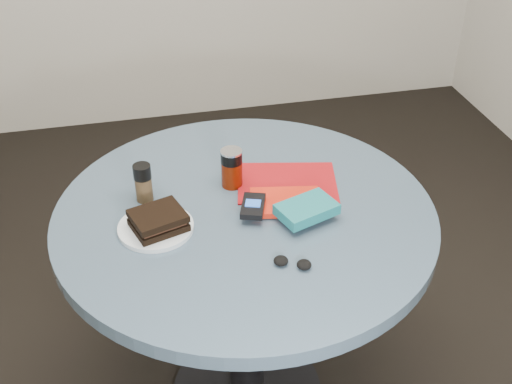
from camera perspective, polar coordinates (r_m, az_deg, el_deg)
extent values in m
cylinder|color=black|center=(1.93, -0.88, -10.69)|extent=(0.11, 0.11, 0.68)
cylinder|color=#384B5C|center=(1.69, -0.99, -2.08)|extent=(1.00, 1.00, 0.04)
cylinder|color=silver|center=(1.63, -8.90, -3.14)|extent=(0.25, 0.25, 0.01)
cube|color=black|center=(1.61, -8.64, -2.89)|extent=(0.15, 0.14, 0.02)
cube|color=black|center=(1.60, -8.68, -2.50)|extent=(0.13, 0.12, 0.01)
cube|color=black|center=(1.59, -8.72, -2.11)|extent=(0.15, 0.14, 0.02)
cylinder|color=#591504|center=(1.75, -2.16, 1.63)|extent=(0.07, 0.07, 0.07)
cylinder|color=black|center=(1.72, -2.20, 3.10)|extent=(0.07, 0.07, 0.03)
cylinder|color=silver|center=(1.71, -2.21, 3.61)|extent=(0.07, 0.07, 0.01)
cylinder|color=#412F1B|center=(1.72, -9.93, 0.29)|extent=(0.05, 0.05, 0.07)
cylinder|color=black|center=(1.69, -10.10, 1.78)|extent=(0.05, 0.05, 0.04)
cube|color=maroon|center=(1.78, 2.78, 0.82)|extent=(0.31, 0.26, 0.00)
cube|color=red|center=(1.68, 2.65, -0.89)|extent=(0.20, 0.15, 0.02)
cube|color=#16646B|center=(1.63, 4.53, -1.54)|extent=(0.17, 0.14, 0.03)
cube|color=black|center=(1.64, -0.26, -1.26)|extent=(0.09, 0.11, 0.02)
cube|color=#2351B1|center=(1.64, -0.26, -1.01)|extent=(0.05, 0.04, 0.00)
ellipsoid|color=black|center=(1.50, 2.23, -6.13)|extent=(0.05, 0.05, 0.02)
ellipsoid|color=black|center=(1.50, 4.30, -6.46)|extent=(0.05, 0.05, 0.02)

